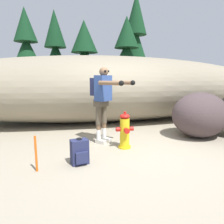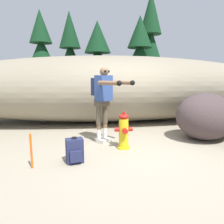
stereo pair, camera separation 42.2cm
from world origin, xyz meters
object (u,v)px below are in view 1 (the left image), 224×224
object	(u,v)px
fire_hydrant	(125,131)
survey_stake	(36,154)
boulder_large	(200,115)
spare_backpack	(80,152)
utility_worker	(103,96)

from	to	relation	value
fire_hydrant	survey_stake	distance (m)	1.88
boulder_large	survey_stake	size ratio (longest dim) A/B	2.39
spare_backpack	survey_stake	bearing A→B (deg)	-90.66
fire_hydrant	utility_worker	bearing A→B (deg)	130.40
spare_backpack	survey_stake	world-z (taller)	survey_stake
boulder_large	survey_stake	xyz separation A→B (m)	(-3.82, -1.16, -0.27)
survey_stake	utility_worker	bearing A→B (deg)	42.57
spare_backpack	boulder_large	bearing A→B (deg)	95.46
boulder_large	survey_stake	world-z (taller)	boulder_large
fire_hydrant	boulder_large	xyz separation A→B (m)	(2.10, 0.39, 0.20)
utility_worker	spare_backpack	distance (m)	1.53
utility_worker	spare_backpack	bearing A→B (deg)	-70.85
boulder_large	utility_worker	bearing A→B (deg)	178.59
boulder_large	survey_stake	distance (m)	4.00
utility_worker	fire_hydrant	bearing A→B (deg)	-0.29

